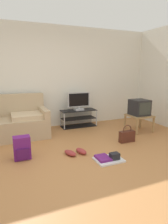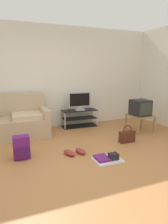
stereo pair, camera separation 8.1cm
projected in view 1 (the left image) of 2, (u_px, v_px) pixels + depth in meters
name	position (u px, v px, depth m)	size (l,w,h in m)	color
ground_plane	(81.00, 163.00, 3.31)	(9.00, 9.80, 0.02)	#B27542
wall_back	(47.00, 77.00, 5.24)	(9.00, 0.10, 2.70)	silver
couch	(5.00, 123.00, 4.52)	(1.91, 0.95, 0.97)	tan
tv_stand	(79.00, 118.00, 5.46)	(0.97, 0.39, 0.47)	black
flat_tv	(79.00, 101.00, 5.34)	(0.63, 0.22, 0.49)	#B2B2B7
side_table	(139.00, 117.00, 5.01)	(0.56, 0.56, 0.42)	#9E7A4C
crt_tv	(139.00, 107.00, 4.98)	(0.42, 0.43, 0.39)	#232326
backpack	(22.00, 148.00, 3.43)	(0.28, 0.27, 0.41)	#661E70
handbag	(127.00, 136.00, 4.26)	(0.35, 0.13, 0.38)	#4C2319
sneakers_pair	(76.00, 152.00, 3.64)	(0.43, 0.31, 0.09)	#993333
floor_tray	(109.00, 158.00, 3.38)	(0.47, 0.36, 0.14)	silver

